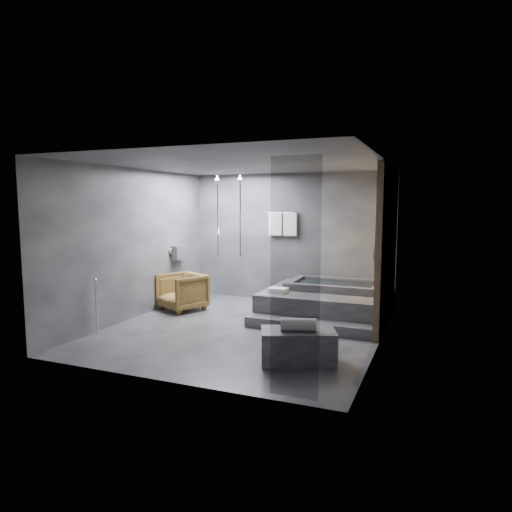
% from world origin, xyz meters
% --- Properties ---
extents(room, '(5.00, 5.04, 2.82)m').
position_xyz_m(room, '(0.40, 0.24, 1.73)').
color(room, '#28282A').
rests_on(room, ground).
extents(tub_deck, '(2.20, 2.00, 0.50)m').
position_xyz_m(tub_deck, '(1.05, 1.45, 0.25)').
color(tub_deck, '#2D2C2F').
rests_on(tub_deck, ground).
extents(tub_step, '(2.20, 0.36, 0.18)m').
position_xyz_m(tub_step, '(1.05, 0.27, 0.09)').
color(tub_step, '#2D2C2F').
rests_on(tub_step, ground).
extents(concrete_bench, '(1.13, 0.89, 0.45)m').
position_xyz_m(concrete_bench, '(1.33, -1.24, 0.22)').
color(concrete_bench, '#353537').
rests_on(concrete_bench, ground).
extents(driftwood_chair, '(1.06, 1.07, 0.74)m').
position_xyz_m(driftwood_chair, '(-1.74, 0.81, 0.37)').
color(driftwood_chair, '#3E2A0F').
rests_on(driftwood_chair, ground).
extents(rolled_towel, '(0.51, 0.30, 0.17)m').
position_xyz_m(rolled_towel, '(1.34, -1.28, 0.54)').
color(rolled_towel, white).
rests_on(rolled_towel, concrete_bench).
extents(deck_towel, '(0.35, 0.26, 0.09)m').
position_xyz_m(deck_towel, '(0.30, 0.86, 0.54)').
color(deck_towel, white).
rests_on(deck_towel, tub_deck).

